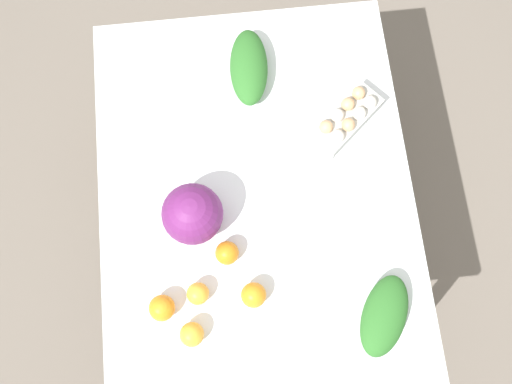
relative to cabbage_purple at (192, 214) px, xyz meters
The scene contains 11 objects.
ground_plane 0.84m from the cabbage_purple, 70.94° to the right, with size 8.00×8.00×0.00m, color #70665B.
dining_table 0.27m from the cabbage_purple, 70.94° to the right, with size 1.29×0.98×0.72m.
cabbage_purple is the anchor object (origin of this frame).
egg_carton 0.57m from the cabbage_purple, 61.66° to the right, with size 0.24×0.25×0.09m.
greens_bunch_scallion 0.63m from the cabbage_purple, 123.50° to the right, with size 0.24×0.13×0.08m, color #2D6B28.
greens_bunch_kale 0.53m from the cabbage_purple, 24.03° to the right, with size 0.27×0.12×0.09m, color #2D6B28.
orange_0 0.28m from the cabbage_purple, 156.13° to the left, with size 0.08×0.08×0.08m, color orange.
orange_1 0.23m from the cabbage_purple, behind, with size 0.07×0.07×0.07m, color #F9A833.
orange_2 0.16m from the cabbage_purple, 142.53° to the right, with size 0.07×0.07×0.07m, color orange.
orange_3 0.34m from the cabbage_purple, behind, with size 0.07×0.07×0.07m, color #F9A833.
orange_4 0.30m from the cabbage_purple, 148.03° to the right, with size 0.07×0.07×0.07m, color orange.
Camera 1 is at (-0.48, 0.05, 2.43)m, focal length 40.00 mm.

